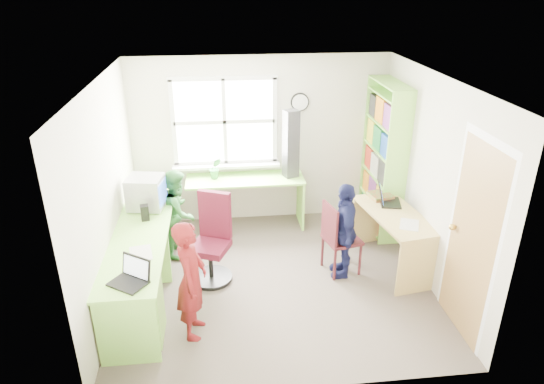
# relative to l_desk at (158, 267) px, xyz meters

# --- Properties ---
(room) EXTENTS (3.64, 3.44, 2.44)m
(room) POSITION_rel_l_desk_xyz_m (1.32, 0.38, 0.76)
(room) COLOR #4F463E
(room) RESTS_ON ground
(l_desk) EXTENTS (2.38, 2.95, 0.75)m
(l_desk) POSITION_rel_l_desk_xyz_m (0.00, 0.00, 0.00)
(l_desk) COLOR #A9FF65
(l_desk) RESTS_ON ground
(right_desk) EXTENTS (0.78, 1.33, 0.72)m
(right_desk) POSITION_rel_l_desk_xyz_m (2.81, 0.45, 0.07)
(right_desk) COLOR #D7BA6B
(right_desk) RESTS_ON ground
(bookshelf) EXTENTS (0.30, 1.02, 2.10)m
(bookshelf) POSITION_rel_l_desk_xyz_m (2.96, 1.47, 0.55)
(bookshelf) COLOR #A9FF65
(bookshelf) RESTS_ON ground
(swivel_chair) EXTENTS (0.66, 0.66, 1.08)m
(swivel_chair) POSITION_rel_l_desk_xyz_m (0.59, 0.45, 0.01)
(swivel_chair) COLOR black
(swivel_chair) RESTS_ON ground
(wooden_chair) EXTENTS (0.48, 0.48, 0.92)m
(wooden_chair) POSITION_rel_l_desk_xyz_m (2.08, 0.39, 0.04)
(wooden_chair) COLOR #49181D
(wooden_chair) RESTS_ON ground
(crt_monitor) EXTENTS (0.47, 0.43, 0.41)m
(crt_monitor) POSITION_rel_l_desk_xyz_m (-0.19, 0.89, 0.50)
(crt_monitor) COLOR #AEAEB3
(crt_monitor) RESTS_ON l_desk
(laptop_left) EXTENTS (0.43, 0.41, 0.23)m
(laptop_left) POSITION_rel_l_desk_xyz_m (-0.14, -0.68, 0.35)
(laptop_left) COLOR black
(laptop_left) RESTS_ON l_desk
(laptop_right) EXTENTS (0.35, 0.39, 0.23)m
(laptop_right) POSITION_rel_l_desk_xyz_m (2.78, 0.76, 0.32)
(laptop_right) COLOR black
(laptop_right) RESTS_ON right_desk
(speaker_a) EXTENTS (0.11, 0.11, 0.19)m
(speaker_a) POSITION_rel_l_desk_xyz_m (-0.17, 0.58, 0.39)
(speaker_a) COLOR black
(speaker_a) RESTS_ON l_desk
(speaker_b) EXTENTS (0.09, 0.09, 0.16)m
(speaker_b) POSITION_rel_l_desk_xyz_m (-0.20, 1.07, 0.38)
(speaker_b) COLOR black
(speaker_b) RESTS_ON l_desk
(cd_tower) EXTENTS (0.24, 0.22, 0.95)m
(cd_tower) POSITION_rel_l_desk_xyz_m (1.70, 1.72, 0.77)
(cd_tower) COLOR black
(cd_tower) RESTS_ON l_desk
(game_box) EXTENTS (0.32, 0.32, 0.05)m
(game_box) POSITION_rel_l_desk_xyz_m (2.76, 0.93, 0.29)
(game_box) COLOR red
(game_box) RESTS_ON right_desk
(paper_a) EXTENTS (0.28, 0.35, 0.00)m
(paper_a) POSITION_rel_l_desk_xyz_m (-0.13, -0.18, 0.30)
(paper_a) COLOR beige
(paper_a) RESTS_ON l_desk
(paper_b) EXTENTS (0.31, 0.35, 0.00)m
(paper_b) POSITION_rel_l_desk_xyz_m (2.86, 0.16, 0.27)
(paper_b) COLOR beige
(paper_b) RESTS_ON right_desk
(potted_plant) EXTENTS (0.18, 0.16, 0.31)m
(potted_plant) POSITION_rel_l_desk_xyz_m (0.65, 1.75, 0.45)
(potted_plant) COLOR #2C7035
(potted_plant) RESTS_ON l_desk
(person_red) EXTENTS (0.35, 0.49, 1.26)m
(person_red) POSITION_rel_l_desk_xyz_m (0.39, -0.54, 0.18)
(person_red) COLOR maroon
(person_red) RESTS_ON ground
(person_green) EXTENTS (0.50, 0.61, 1.15)m
(person_green) POSITION_rel_l_desk_xyz_m (0.16, 1.09, 0.12)
(person_green) COLOR #317B33
(person_green) RESTS_ON ground
(person_navy) EXTENTS (0.38, 0.73, 1.20)m
(person_navy) POSITION_rel_l_desk_xyz_m (2.15, 0.34, 0.14)
(person_navy) COLOR #151944
(person_navy) RESTS_ON ground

